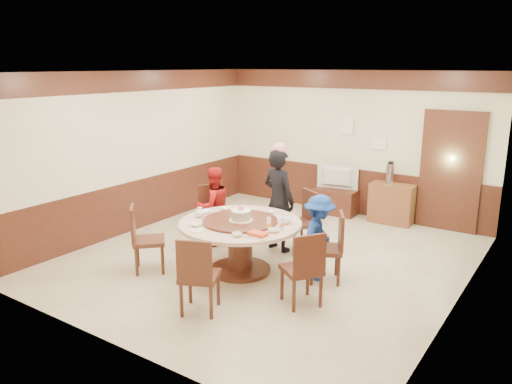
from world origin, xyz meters
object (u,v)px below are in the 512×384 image
Objects in this scene: tv_stand at (335,201)px; side_cabinet at (392,203)px; person_red at (213,206)px; person_standing at (279,200)px; person_blue at (319,237)px; birthday_cake at (241,215)px; television at (336,177)px; banquet_table at (240,236)px; shrimp_platter at (258,235)px; thermos at (390,174)px.

side_cabinet is (1.14, 0.03, 0.12)m from tv_stand.
tv_stand is at bearing -174.33° from person_red.
person_standing is at bearing -87.57° from tv_stand.
person_blue reaches higher than birthday_cake.
television is at bearing -174.33° from person_red.
shrimp_platter is at bearing -34.52° from banquet_table.
thermos is at bearing -8.26° from person_blue.
person_red reaches higher than tv_stand.
side_cabinet is (0.99, 3.46, -0.48)m from birthday_cake.
television is (-0.15, 3.43, -0.12)m from birthday_cake.
side_cabinet is (1.02, 3.45, -0.16)m from banquet_table.
side_cabinet is at bearing 1.51° from tv_stand.
shrimp_platter is (0.58, -1.46, -0.05)m from person_standing.
tv_stand is 1.03× the size of television.
person_blue is 1.50× the size of side_cabinet.
banquet_table is 3.60m from thermos.
person_blue is (1.05, -0.65, -0.22)m from person_standing.
person_standing is (-0.02, 1.07, 0.29)m from banquet_table.
shrimp_platter reaches higher than banquet_table.
person_blue is 3.04m from side_cabinet.
person_red is 3.41m from thermos.
television is (-0.68, 3.80, -0.04)m from shrimp_platter.
side_cabinet is at bearing -101.62° from person_standing.
birthday_cake is 3.58m from thermos.
banquet_table is 1.23m from person_red.
shrimp_platter is (1.59, -1.06, 0.13)m from person_red.
banquet_table is 4.57× the size of thermos.
person_standing reaches higher than person_blue.
person_standing is 2.63m from side_cabinet.
television is (-0.12, 3.42, 0.20)m from banquet_table.
birthday_cake is 3.49m from tv_stand.
television reaches higher than side_cabinet.
thermos is at bearing 1.62° from tv_stand.
thermos reaches higher than side_cabinet.
birthday_cake is at bearing -87.57° from tv_stand.
banquet_table is 3.43m from tv_stand.
side_cabinet is at bearing 74.06° from birthday_cake.
birthday_cake is (1.05, -0.69, 0.21)m from person_red.
person_red reaches higher than person_blue.
tv_stand is at bearing -178.49° from side_cabinet.
thermos is (1.06, 0.03, 0.69)m from tv_stand.
thermos is (0.92, 3.46, 0.08)m from birthday_cake.
person_blue is at bearing 160.03° from person_standing.
shrimp_platter is 0.36× the size of television.
thermos is (1.97, 2.77, 0.29)m from person_red.
side_cabinet is 0.57m from thermos.
person_standing is at bearing 48.19° from person_blue.
television is at bearing -178.49° from side_cabinet.
person_red is 1.63× the size of side_cabinet.
person_red is 2.92m from tv_stand.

